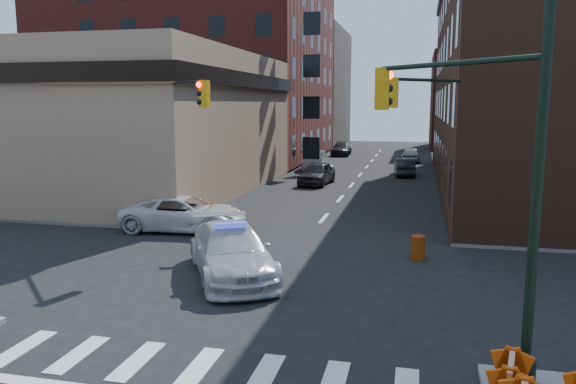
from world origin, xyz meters
The scene contains 27 objects.
ground centered at (0.00, 0.00, 0.00)m, with size 140.00×140.00×0.00m, color black.
sidewalk_nw centered at (-23.00, 32.75, 0.07)m, with size 34.00×54.50×0.15m, color gray.
bank_building centered at (-17.00, 16.50, 4.50)m, with size 22.00×22.00×9.00m, color #8B725B.
apartment_block centered at (-18.50, 40.00, 12.00)m, with size 25.00×25.00×24.00m, color maroon.
commercial_row_ne centered at (13.00, 22.50, 7.00)m, with size 14.00×34.00×14.00m, color #45291B.
filler_nw centered at (-16.00, 62.00, 8.00)m, with size 20.00×18.00×16.00m, color brown.
filler_ne centered at (14.00, 58.00, 6.00)m, with size 16.00×16.00×12.00m, color maroon.
signal_pole_se centered at (6.04, -5.52, 4.61)m, with size 5.40×5.27×8.00m.
signal_pole_nw centered at (-5.85, 5.34, 4.34)m, with size 3.58×3.67×8.00m.
signal_pole_ne centered at (5.84, 5.35, 4.34)m, with size 3.67×3.58×8.00m.
tree_ne_near centered at (7.50, 26.00, 3.49)m, with size 3.00×3.00×4.85m.
tree_ne_far centered at (7.50, 34.00, 3.49)m, with size 3.00×3.00×4.85m.
police_car centered at (-1.45, -0.26, 0.86)m, with size 2.40×5.91×1.72m, color silver.
pickup centered at (-5.80, 5.80, 0.79)m, with size 2.64×5.72×1.59m, color silver.
parked_car_wnear centered at (-2.50, 21.88, 0.81)m, with size 1.91×4.74×1.62m, color black.
parked_car_wfar centered at (-4.33, 30.57, 0.82)m, with size 1.74×5.00×1.65m, color gray.
parked_car_wdeep centered at (-3.86, 45.00, 0.73)m, with size 2.04×5.01×1.45m, color black.
parked_car_enear centered at (3.52, 28.22, 0.70)m, with size 1.48×4.24×1.40m, color black.
parked_car_efar centered at (3.85, 39.44, 0.75)m, with size 1.78×4.42×1.51m, color #94969C.
pedestrian_a centered at (-10.01, 7.93, 1.05)m, with size 0.66×0.43×1.81m, color black.
pedestrian_b centered at (-12.35, 9.24, 0.94)m, with size 0.77×0.60×1.57m, color black.
pedestrian_c centered at (-13.00, 6.65, 1.08)m, with size 1.09×0.46×1.87m, color #1F242F.
barrel_road centered at (4.68, 3.21, 0.46)m, with size 0.52×0.52×0.92m, color red.
barrel_bank centered at (-5.50, 7.97, 0.48)m, with size 0.54×0.54×0.96m, color #C54209.
barricade_se_b centered at (6.40, -7.12, 0.61)m, with size 1.22×0.61×0.91m, color #BF3B08, non-canonical shape.
barricade_nw_a centered at (-9.50, 7.67, 0.67)m, with size 1.38×0.69×1.03m, color #C03309, non-canonical shape.
barricade_nw_b centered at (-9.52, 6.51, 0.66)m, with size 1.37×0.68×1.02m, color red, non-canonical shape.
Camera 1 is at (4.56, -17.68, 5.79)m, focal length 35.00 mm.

